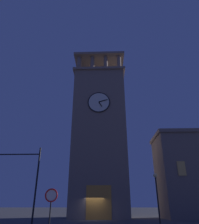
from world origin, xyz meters
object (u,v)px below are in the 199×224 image
Objects in this scene: no_horn_sign at (51,199)px; street_lamp at (156,187)px; clocktower at (100,136)px; traffic_signal_near at (24,172)px.

street_lamp is at bearing -130.38° from no_horn_sign.
clocktower is 10.75× the size of no_horn_sign.
clocktower reaches higher than traffic_signal_near.
clocktower is at bearing -52.99° from street_lamp.
clocktower is at bearing -97.22° from no_horn_sign.
street_lamp is (-6.27, 8.31, -8.22)m from clocktower.
no_horn_sign is at bearing 122.67° from traffic_signal_near.
street_lamp is (-13.22, -2.91, -1.18)m from traffic_signal_near.
no_horn_sign is (-4.62, 7.20, -2.51)m from traffic_signal_near.
street_lamp is at bearing 127.01° from clocktower.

